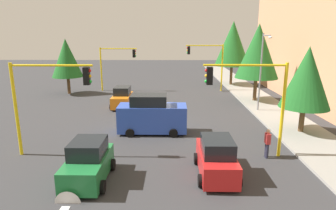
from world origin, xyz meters
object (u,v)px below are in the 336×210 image
Objects in this scene: tree_roadside_near at (307,78)px; tree_opposite_side at (66,58)px; traffic_signal_near_right at (47,91)px; traffic_signal_near_left at (251,91)px; street_lamp_curbside at (263,64)px; tree_roadside_mid at (258,51)px; traffic_signal_far_right at (116,60)px; tree_roadside_far at (233,44)px; car_orange at (122,98)px; car_red at (216,158)px; traffic_signal_far_left at (208,58)px; car_green at (88,163)px; pedestrian_crossing at (267,143)px; delivery_van_blue at (152,115)px.

tree_roadside_near is 25.66m from tree_opposite_side.
traffic_signal_near_right is 1.00× the size of traffic_signal_near_left.
street_lamp_curbside is 0.88× the size of tree_roadside_mid.
traffic_signal_near_left is 24.52m from tree_opposite_side.
tree_roadside_near is at bearing 45.26° from traffic_signal_far_right.
traffic_signal_near_left is 0.77× the size of street_lamp_curbside.
car_orange is at bearing -46.11° from tree_roadside_far.
tree_roadside_mid reaches higher than car_red.
traffic_signal_far_right is 0.83× the size of tree_opposite_side.
traffic_signal_far_left is 10.96m from street_lamp_curbside.
traffic_signal_far_left is 0.94× the size of tree_roadside_near.
car_green is 2.13× the size of pedestrian_crossing.
car_green is at bearing -24.26° from tree_roadside_far.
traffic_signal_near_left is 10.26m from street_lamp_curbside.
traffic_signal_near_right is 1.48× the size of car_green.
tree_roadside_far is at bearing 154.35° from delivery_van_blue.
tree_opposite_side is 1.34× the size of delivery_van_blue.
tree_roadside_mid reaches higher than tree_opposite_side.
traffic_signal_near_right is at bearing -48.18° from tree_roadside_mid.
tree_roadside_mid is at bearing 35.58° from traffic_signal_far_left.
traffic_signal_near_left is 1.43× the size of car_orange.
car_red is at bearing 95.78° from car_green.
car_red is (6.37, 3.62, -0.39)m from delivery_van_blue.
traffic_signal_near_right is at bearing -90.00° from traffic_signal_near_left.
tree_opposite_side is (-4.00, -21.00, -1.02)m from tree_roadside_mid.
tree_roadside_far is at bearing 178.81° from street_lamp_curbside.
traffic_signal_far_right is at bearing -134.74° from tree_roadside_near.
traffic_signal_near_left is 6.29m from tree_roadside_near.
tree_roadside_near is 15.23m from car_green.
delivery_van_blue is at bearing -124.80° from traffic_signal_near_left.
tree_roadside_mid is at bearing 69.02° from traffic_signal_far_right.
traffic_signal_far_right is at bearing -124.98° from street_lamp_curbside.
traffic_signal_far_left reaches higher than car_orange.
delivery_van_blue is 1.23× the size of car_red.
tree_roadside_far is at bearing -177.14° from tree_roadside_mid.
delivery_van_blue is 8.24m from car_orange.
traffic_signal_near_left is 14.98m from car_orange.
tree_opposite_side is at bearing -163.44° from traffic_signal_near_right.
tree_roadside_far is at bearing 147.74° from traffic_signal_near_right.
pedestrian_crossing is at bearing -14.14° from street_lamp_curbside.
tree_roadside_mid is at bearing 162.74° from traffic_signal_near_left.
traffic_signal_far_left is 24.67m from car_green.
street_lamp_curbside is 1.46× the size of delivery_van_blue.
street_lamp_curbside is 1.86× the size of car_orange.
tree_opposite_side is (-8.39, -20.20, -0.13)m from street_lamp_curbside.
car_orange is at bearing -47.27° from traffic_signal_far_left.
traffic_signal_near_right is 0.62× the size of tree_roadside_far.
traffic_signal_far_right is 16.82m from tree_roadside_mid.
traffic_signal_near_left is at bearing -17.26° from tree_roadside_mid.
car_orange is (2.49, -13.49, -4.34)m from tree_roadside_mid.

